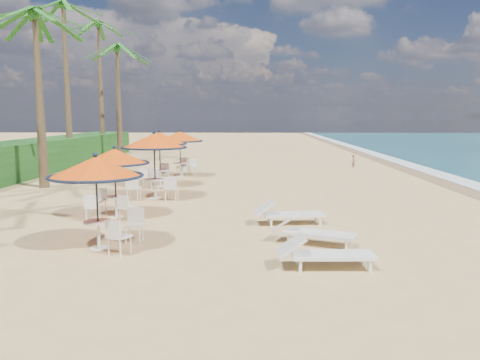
# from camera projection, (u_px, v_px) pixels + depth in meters

# --- Properties ---
(ground) EXTENTS (160.00, 160.00, 0.00)m
(ground) POSITION_uv_depth(u_px,v_px,m) (290.00, 255.00, 10.71)
(ground) COLOR tan
(ground) RESTS_ON ground
(wetsand_band) EXTENTS (1.40, 140.00, 0.02)m
(wetsand_band) POSITION_uv_depth(u_px,v_px,m) (466.00, 189.00, 20.36)
(wetsand_band) COLOR olive
(wetsand_band) RESTS_ON ground
(station_0) EXTENTS (2.23, 2.23, 2.32)m
(station_0) POSITION_uv_depth(u_px,v_px,m) (99.00, 176.00, 11.04)
(station_0) COLOR black
(station_0) RESTS_ON ground
(station_1) EXTENTS (2.17, 2.17, 2.26)m
(station_1) POSITION_uv_depth(u_px,v_px,m) (113.00, 165.00, 14.55)
(station_1) COLOR black
(station_1) RESTS_ON ground
(station_2) EXTENTS (2.51, 2.51, 2.62)m
(station_2) POSITION_uv_depth(u_px,v_px,m) (154.00, 147.00, 17.80)
(station_2) COLOR black
(station_2) RESTS_ON ground
(station_3) EXTENTS (2.46, 2.56, 2.56)m
(station_3) POSITION_uv_depth(u_px,v_px,m) (159.00, 145.00, 21.02)
(station_3) COLOR black
(station_3) RESTS_ON ground
(station_4) EXTENTS (2.38, 2.38, 2.49)m
(station_4) POSITION_uv_depth(u_px,v_px,m) (181.00, 142.00, 24.61)
(station_4) COLOR black
(station_4) RESTS_ON ground
(lounger_near) EXTENTS (2.05, 0.72, 0.73)m
(lounger_near) POSITION_uv_depth(u_px,v_px,m) (323.00, 253.00, 9.76)
(lounger_near) COLOR white
(lounger_near) RESTS_ON ground
(lounger_mid) EXTENTS (2.12, 1.36, 0.73)m
(lounger_mid) POSITION_uv_depth(u_px,v_px,m) (311.00, 231.00, 11.63)
(lounger_mid) COLOR white
(lounger_mid) RESTS_ON ground
(lounger_far) EXTENTS (2.13, 0.92, 0.74)m
(lounger_far) POSITION_uv_depth(u_px,v_px,m) (287.00, 213.00, 13.77)
(lounger_far) COLOR white
(lounger_far) RESTS_ON ground
(palm_3) EXTENTS (5.00, 5.00, 7.78)m
(palm_3) POSITION_uv_depth(u_px,v_px,m) (35.00, 24.00, 19.96)
(palm_3) COLOR brown
(palm_3) RESTS_ON ground
(palm_4) EXTENTS (5.00, 5.00, 8.34)m
(palm_4) POSITION_uv_depth(u_px,v_px,m) (35.00, 28.00, 23.57)
(palm_4) COLOR brown
(palm_4) RESTS_ON ground
(palm_5) EXTENTS (5.00, 5.00, 10.22)m
(palm_5) POSITION_uv_depth(u_px,v_px,m) (63.00, 15.00, 28.73)
(palm_5) COLOR brown
(palm_5) RESTS_ON ground
(palm_6) EXTENTS (5.00, 5.00, 8.08)m
(palm_6) POSITION_uv_depth(u_px,v_px,m) (117.00, 55.00, 32.32)
(palm_6) COLOR brown
(palm_6) RESTS_ON ground
(palm_7) EXTENTS (5.00, 5.00, 10.39)m
(palm_7) POSITION_uv_depth(u_px,v_px,m) (98.00, 32.00, 35.66)
(palm_7) COLOR brown
(palm_7) RESTS_ON ground
(person) EXTENTS (0.28, 0.37, 0.90)m
(person) POSITION_uv_depth(u_px,v_px,m) (354.00, 161.00, 28.56)
(person) COLOR #93674A
(person) RESTS_ON ground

